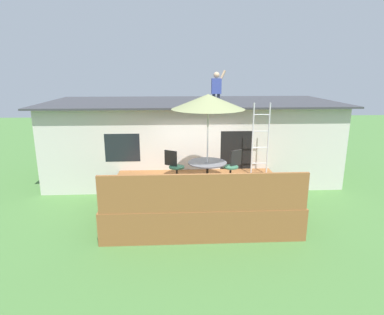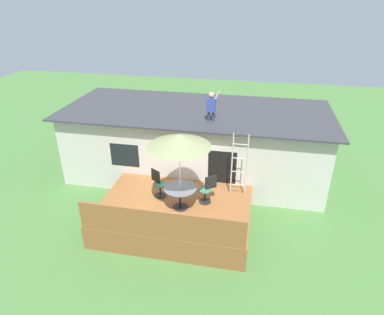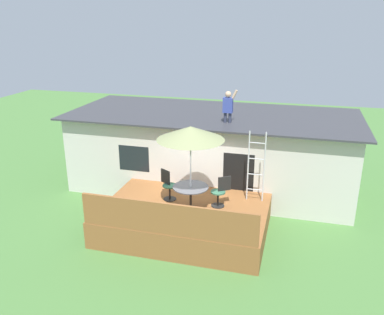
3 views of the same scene
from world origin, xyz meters
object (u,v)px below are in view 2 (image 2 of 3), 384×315
object	(u,v)px
patio_table	(180,192)
patio_chair_left	(158,183)
patio_umbrella	(179,141)
step_ladder	(239,165)
patio_chair_right	(207,190)
person_figure	(212,104)

from	to	relation	value
patio_table	patio_chair_left	distance (m)	1.05
patio_umbrella	step_ladder	distance (m)	2.43
patio_table	patio_chair_right	distance (m)	0.93
step_ladder	person_figure	world-z (taller)	person_figure
person_figure	patio_table	bearing A→B (deg)	-101.64
patio_chair_right	patio_chair_left	bearing A→B (deg)	-35.19
patio_umbrella	person_figure	world-z (taller)	person_figure
patio_umbrella	person_figure	xyz separation A→B (m)	(0.55, 2.66, 0.28)
patio_chair_left	step_ladder	bearing A→B (deg)	45.88
person_figure	patio_chair_left	distance (m)	3.34
patio_umbrella	patio_chair_right	world-z (taller)	patio_umbrella
patio_table	person_figure	bearing A→B (deg)	78.36
patio_umbrella	patio_chair_right	xyz separation A→B (m)	(0.77, 0.51, -1.89)
step_ladder	person_figure	bearing A→B (deg)	128.33
patio_table	patio_umbrella	size ratio (longest dim) A/B	0.41
person_figure	patio_chair_left	size ratio (longest dim) A/B	1.21
step_ladder	patio_chair_left	size ratio (longest dim) A/B	2.39
patio_table	step_ladder	size ratio (longest dim) A/B	0.47
person_figure	step_ladder	bearing A→B (deg)	-51.67
patio_table	patio_umbrella	distance (m)	1.76
step_ladder	patio_chair_left	xyz separation A→B (m)	(-2.60, -0.61, -0.64)
step_ladder	person_figure	distance (m)	2.43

